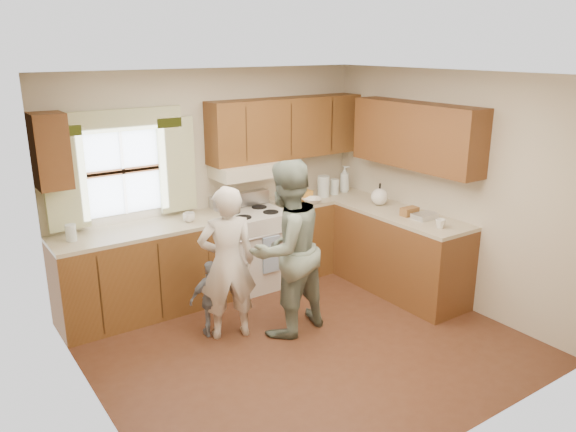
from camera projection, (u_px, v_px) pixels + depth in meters
room at (304, 218)px, 5.03m from camera, size 3.80×3.80×3.80m
kitchen_fixtures at (292, 220)px, 6.33m from camera, size 3.80×2.25×2.15m
stove at (252, 248)px, 6.55m from camera, size 0.76×0.67×1.07m
woman_left at (227, 263)px, 5.32m from camera, size 0.63×0.51×1.51m
woman_right at (286, 249)px, 5.37m from camera, size 0.94×0.79×1.73m
child at (212, 299)px, 5.43m from camera, size 0.48×0.26×0.77m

